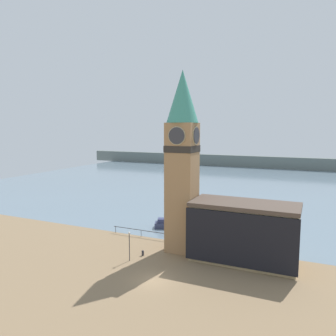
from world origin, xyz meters
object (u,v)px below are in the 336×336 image
Objects in this scene: boat_near at (168,224)px; mooring_bollard_near at (143,253)px; clock_tower at (182,157)px; pier_building at (244,232)px; lamp_post at (129,241)px.

mooring_bollard_near is at bearing -102.91° from boat_near.
boat_near is 7.08× the size of mooring_bollard_near.
clock_tower is 1.83× the size of pier_building.
clock_tower is 14.02m from mooring_bollard_near.
clock_tower reaches higher than boat_near.
boat_near is at bearing 148.35° from pier_building.
lamp_post is (-13.47, -5.86, -1.17)m from pier_building.
mooring_bollard_near is (-12.73, -3.63, -3.49)m from pier_building.
boat_near is 1.34× the size of lamp_post.
pier_building is 18.45× the size of mooring_bollard_near.
pier_building is at bearing 23.49° from lamp_post.
pier_building is 17.56m from boat_near.
mooring_bollard_near is 3.29m from lamp_post.
mooring_bollard_near is (1.96, -12.69, -0.23)m from boat_near.
lamp_post is at bearing -107.03° from boat_near.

